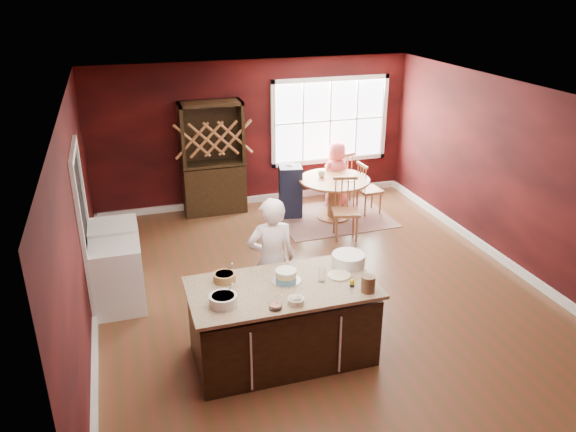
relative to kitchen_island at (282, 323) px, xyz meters
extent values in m
plane|color=#54391F|center=(0.91, 1.32, -0.44)|extent=(7.00, 7.00, 0.00)
plane|color=white|center=(0.91, 1.32, 2.26)|extent=(7.00, 7.00, 0.00)
plane|color=black|center=(0.91, 4.82, 0.91)|extent=(6.00, 0.00, 6.00)
plane|color=black|center=(0.91, -2.18, 0.91)|extent=(6.00, 0.00, 6.00)
plane|color=black|center=(-2.09, 1.32, 0.91)|extent=(0.00, 7.00, 7.00)
plane|color=black|center=(3.91, 1.32, 0.91)|extent=(0.00, 7.00, 7.00)
cube|color=black|center=(0.00, 0.00, -0.03)|extent=(1.97, 0.99, 0.83)
cube|color=tan|center=(0.00, 0.00, 0.46)|extent=(2.05, 1.07, 0.04)
cylinder|color=brown|center=(2.05, 3.60, -0.42)|extent=(0.59, 0.59, 0.04)
cylinder|color=brown|center=(2.05, 3.60, -0.08)|extent=(0.21, 0.21, 0.67)
cylinder|color=brown|center=(2.05, 3.60, 0.29)|extent=(1.26, 1.26, 0.04)
imported|color=white|center=(0.10, 0.77, 0.39)|extent=(0.63, 0.43, 1.65)
cylinder|color=white|center=(-0.69, -0.18, 0.54)|extent=(0.29, 0.29, 0.11)
cylinder|color=#A38549|center=(-0.58, 0.30, 0.53)|extent=(0.25, 0.25, 0.09)
cylinder|color=white|center=(-0.20, -0.42, 0.51)|extent=(0.14, 0.14, 0.05)
cylinder|color=beige|center=(0.03, -0.39, 0.51)|extent=(0.17, 0.17, 0.07)
cylinder|color=white|center=(0.45, -0.03, 0.56)|extent=(0.08, 0.08, 0.16)
cylinder|color=beige|center=(0.68, 0.02, 0.49)|extent=(0.26, 0.26, 0.02)
cylinder|color=silver|center=(0.89, 0.26, 0.55)|extent=(0.39, 0.39, 0.13)
cylinder|color=#49311C|center=(0.84, -0.38, 0.57)|extent=(0.15, 0.15, 0.18)
cube|color=brown|center=(2.05, 3.60, -0.43)|extent=(2.03, 1.59, 0.01)
imported|color=#F46066|center=(2.30, 4.13, 0.19)|extent=(0.70, 0.55, 1.26)
cylinder|color=beige|center=(2.27, 3.46, 0.32)|extent=(0.19, 0.19, 0.01)
imported|color=beige|center=(1.87, 3.77, 0.36)|extent=(0.14, 0.14, 0.10)
cube|color=black|center=(0.07, 4.54, 0.59)|extent=(1.12, 0.47, 2.05)
cube|color=silver|center=(-1.73, 1.60, 0.02)|extent=(0.63, 0.61, 0.91)
cube|color=silver|center=(-1.73, 2.24, 0.03)|extent=(0.65, 0.63, 0.94)
camera|label=1|loc=(-1.53, -5.11, 3.57)|focal=35.00mm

